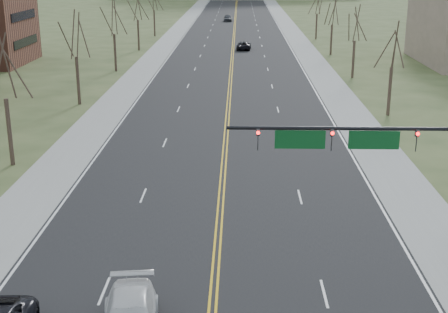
{
  "coord_description": "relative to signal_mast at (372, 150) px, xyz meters",
  "views": [
    {
      "loc": [
        1.08,
        -15.05,
        14.44
      ],
      "look_at": [
        0.2,
        20.95,
        3.0
      ],
      "focal_mm": 50.0,
      "sensor_mm": 36.0,
      "label": 1
    }
  ],
  "objects": [
    {
      "name": "road",
      "position": [
        -7.45,
        96.5,
        -5.76
      ],
      "size": [
        20.0,
        380.0,
        0.01
      ],
      "primitive_type": "cube",
      "color": "black",
      "rests_on": "ground"
    },
    {
      "name": "sidewalk_left",
      "position": [
        -19.45,
        96.5,
        -5.75
      ],
      "size": [
        4.0,
        380.0,
        0.03
      ],
      "primitive_type": "cube",
      "color": "gray",
      "rests_on": "ground"
    },
    {
      "name": "sidewalk_right",
      "position": [
        4.55,
        96.5,
        -5.75
      ],
      "size": [
        4.0,
        380.0,
        0.03
      ],
      "primitive_type": "cube",
      "color": "gray",
      "rests_on": "ground"
    },
    {
      "name": "center_line",
      "position": [
        -7.45,
        96.5,
        -5.75
      ],
      "size": [
        0.42,
        380.0,
        0.01
      ],
      "primitive_type": "cube",
      "color": "gold",
      "rests_on": "road"
    },
    {
      "name": "edge_line_left",
      "position": [
        -17.25,
        96.5,
        -5.75
      ],
      "size": [
        0.15,
        380.0,
        0.01
      ],
      "primitive_type": "cube",
      "color": "silver",
      "rests_on": "road"
    },
    {
      "name": "edge_line_right",
      "position": [
        2.35,
        96.5,
        -5.75
      ],
      "size": [
        0.15,
        380.0,
        0.01
      ],
      "primitive_type": "cube",
      "color": "silver",
      "rests_on": "road"
    },
    {
      "name": "signal_mast",
      "position": [
        0.0,
        0.0,
        0.0
      ],
      "size": [
        12.12,
        0.44,
        7.2
      ],
      "color": "black",
      "rests_on": "ground"
    },
    {
      "name": "tree_l_0",
      "position": [
        -22.95,
        14.5,
        1.18
      ],
      "size": [
        3.96,
        3.96,
        9.0
      ],
      "color": "#3C2D23",
      "rests_on": "ground"
    },
    {
      "name": "tree_r_1",
      "position": [
        8.05,
        30.5,
        0.79
      ],
      "size": [
        3.74,
        3.74,
        8.5
      ],
      "color": "#3C2D23",
      "rests_on": "ground"
    },
    {
      "name": "tree_l_1",
      "position": [
        -22.95,
        34.5,
        1.18
      ],
      "size": [
        3.96,
        3.96,
        9.0
      ],
      "color": "#3C2D23",
      "rests_on": "ground"
    },
    {
      "name": "tree_r_2",
      "position": [
        8.05,
        50.5,
        0.79
      ],
      "size": [
        3.74,
        3.74,
        8.5
      ],
      "color": "#3C2D23",
      "rests_on": "ground"
    },
    {
      "name": "tree_l_2",
      "position": [
        -22.95,
        54.5,
        1.18
      ],
      "size": [
        3.96,
        3.96,
        9.0
      ],
      "color": "#3C2D23",
      "rests_on": "ground"
    },
    {
      "name": "tree_r_3",
      "position": [
        8.05,
        70.5,
        0.79
      ],
      "size": [
        3.74,
        3.74,
        8.5
      ],
      "color": "#3C2D23",
      "rests_on": "ground"
    },
    {
      "name": "tree_l_3",
      "position": [
        -22.95,
        74.5,
        1.18
      ],
      "size": [
        3.96,
        3.96,
        9.0
      ],
      "color": "#3C2D23",
      "rests_on": "ground"
    },
    {
      "name": "tree_r_4",
      "position": [
        8.05,
        90.5,
        0.79
      ],
      "size": [
        3.74,
        3.74,
        8.5
      ],
      "color": "#3C2D23",
      "rests_on": "ground"
    },
    {
      "name": "tree_l_4",
      "position": [
        -22.95,
        94.5,
        1.18
      ],
      "size": [
        3.96,
        3.96,
        9.0
      ],
      "color": "#3C2D23",
      "rests_on": "ground"
    },
    {
      "name": "car_far_nb",
      "position": [
        -5.61,
        76.01,
        -5.08
      ],
      "size": [
        2.54,
        4.96,
        1.34
      ],
      "primitive_type": "imported",
      "rotation": [
        0.0,
        0.0,
        3.08
      ],
      "color": "black",
      "rests_on": "road"
    },
    {
      "name": "car_far_sb",
      "position": [
        -9.25,
        125.25,
        -4.96
      ],
      "size": [
        2.05,
        4.71,
        1.58
      ],
      "primitive_type": "imported",
      "rotation": [
        0.0,
        0.0,
        0.04
      ],
      "color": "#44464A",
      "rests_on": "road"
    }
  ]
}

